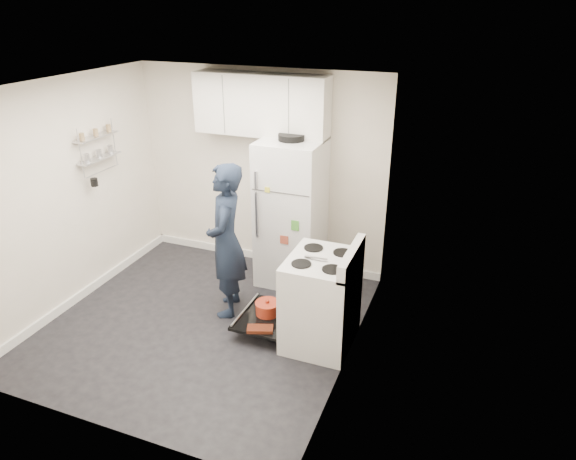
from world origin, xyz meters
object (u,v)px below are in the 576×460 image
at_px(open_oven_door, 267,313).
at_px(refrigerator, 291,213).
at_px(electric_range, 320,301).
at_px(person, 226,241).

bearing_deg(open_oven_door, refrigerator, 97.11).
height_order(electric_range, refrigerator, refrigerator).
height_order(electric_range, open_oven_door, electric_range).
bearing_deg(refrigerator, open_oven_door, -82.89).
xyz_separation_m(refrigerator, person, (-0.40, -0.91, -0.03)).
bearing_deg(electric_range, open_oven_door, 178.97).
distance_m(open_oven_door, person, 0.88).
height_order(electric_range, person, person).
relative_size(electric_range, refrigerator, 0.60).
distance_m(electric_range, person, 1.20).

